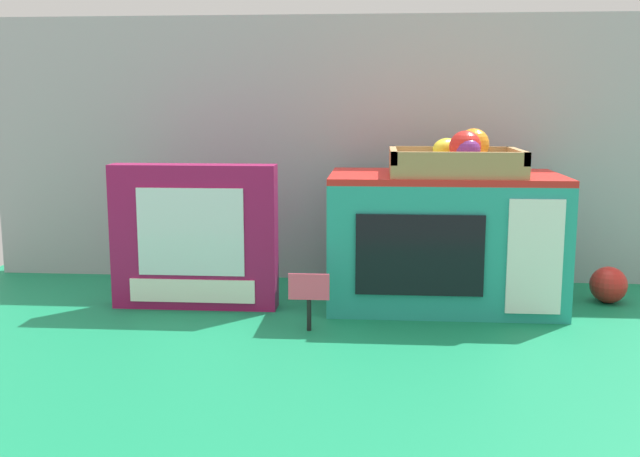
% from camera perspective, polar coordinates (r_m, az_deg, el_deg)
% --- Properties ---
extents(ground_plane, '(1.70, 1.70, 0.00)m').
position_cam_1_polar(ground_plane, '(1.44, 2.36, -5.97)').
color(ground_plane, '#147A4C').
rests_on(ground_plane, ground).
extents(display_back_panel, '(1.61, 0.03, 0.57)m').
position_cam_1_polar(display_back_panel, '(1.63, 2.76, 6.04)').
color(display_back_panel, '#A0A3A8').
rests_on(display_back_panel, ground).
extents(toy_microwave, '(0.43, 0.25, 0.25)m').
position_cam_1_polar(toy_microwave, '(1.45, 9.45, -0.85)').
color(toy_microwave, teal).
rests_on(toy_microwave, ground).
extents(food_groups_crate, '(0.24, 0.19, 0.08)m').
position_cam_1_polar(food_groups_crate, '(1.41, 10.53, 5.20)').
color(food_groups_crate, '#A37F51').
rests_on(food_groups_crate, toy_microwave).
extents(cookie_set_box, '(0.31, 0.06, 0.27)m').
position_cam_1_polar(cookie_set_box, '(1.42, -9.61, -0.65)').
color(cookie_set_box, '#99144C').
rests_on(cookie_set_box, ground).
extents(price_sign, '(0.07, 0.01, 0.10)m').
position_cam_1_polar(price_sign, '(1.27, -0.86, -4.95)').
color(price_sign, black).
rests_on(price_sign, ground).
extents(loose_toy_apple, '(0.07, 0.07, 0.07)m').
position_cam_1_polar(loose_toy_apple, '(1.56, 21.23, -4.04)').
color(loose_toy_apple, red).
rests_on(loose_toy_apple, ground).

